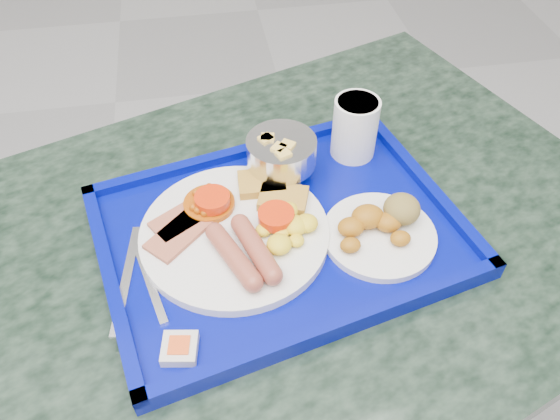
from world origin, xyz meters
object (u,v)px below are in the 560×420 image
object	(u,v)px
main_plate	(240,229)
fruit_bowl	(281,153)
tray	(280,232)
bread_plate	(381,227)
juice_cup	(355,126)
table	(264,310)

from	to	relation	value
main_plate	fruit_bowl	distance (m)	0.14
tray	bread_plate	bearing A→B (deg)	-13.69
bread_plate	fruit_bowl	xyz separation A→B (m)	(-0.12, 0.14, 0.03)
tray	juice_cup	xyz separation A→B (m)	(0.14, 0.14, 0.06)
main_plate	tray	bearing A→B (deg)	1.24
table	fruit_bowl	bearing A→B (deg)	66.83
table	main_plate	size ratio (longest dim) A/B	4.92
tray	bread_plate	size ratio (longest dim) A/B	3.57
table	bread_plate	bearing A→B (deg)	-10.26
tray	fruit_bowl	world-z (taller)	fruit_bowl
main_plate	fruit_bowl	world-z (taller)	fruit_bowl
main_plate	fruit_bowl	xyz separation A→B (m)	(0.08, 0.11, 0.03)
main_plate	juice_cup	bearing A→B (deg)	36.19
tray	fruit_bowl	distance (m)	0.12
table	tray	world-z (taller)	tray
bread_plate	juice_cup	world-z (taller)	juice_cup
table	main_plate	world-z (taller)	main_plate
table	tray	xyz separation A→B (m)	(0.03, 0.00, 0.19)
table	bread_plate	distance (m)	0.27
bread_plate	fruit_bowl	distance (m)	0.19
bread_plate	fruit_bowl	bearing A→B (deg)	129.29
main_plate	bread_plate	world-z (taller)	bread_plate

